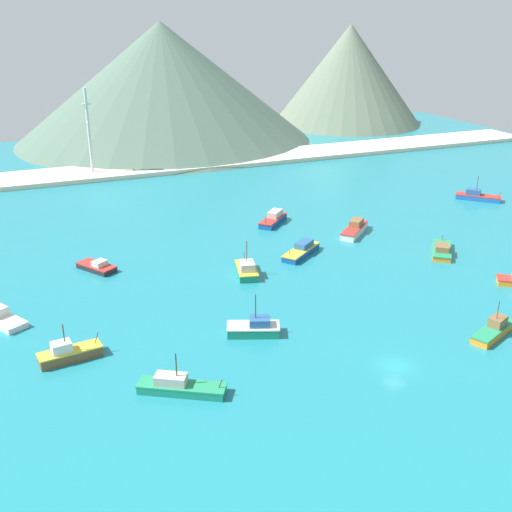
{
  "coord_description": "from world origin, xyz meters",
  "views": [
    {
      "loc": [
        -42.5,
        -56.3,
        42.69
      ],
      "look_at": [
        -3.94,
        37.23,
        1.95
      ],
      "focal_mm": 43.5,
      "sensor_mm": 36.0,
      "label": 1
    }
  ],
  "objects_px": {
    "fishing_boat_10": "(97,267)",
    "fishing_boat_13": "(477,196)",
    "fishing_boat_6": "(273,219)",
    "radio_tower": "(89,132)",
    "fishing_boat_2": "(247,270)",
    "fishing_boat_8": "(494,330)",
    "fishing_boat_5": "(302,250)",
    "fishing_boat_14": "(355,229)",
    "fishing_boat_4": "(179,386)",
    "fishing_boat_3": "(442,250)",
    "fishing_boat_1": "(254,328)",
    "fishing_boat_7": "(69,353)"
  },
  "relations": [
    {
      "from": "fishing_boat_14",
      "to": "fishing_boat_3",
      "type": "bearing_deg",
      "value": -59.43
    },
    {
      "from": "fishing_boat_4",
      "to": "fishing_boat_7",
      "type": "height_order",
      "value": "fishing_boat_4"
    },
    {
      "from": "fishing_boat_6",
      "to": "fishing_boat_1",
      "type": "bearing_deg",
      "value": -117.05
    },
    {
      "from": "fishing_boat_5",
      "to": "radio_tower",
      "type": "relative_size",
      "value": 0.42
    },
    {
      "from": "fishing_boat_3",
      "to": "fishing_boat_7",
      "type": "relative_size",
      "value": 1.16
    },
    {
      "from": "fishing_boat_2",
      "to": "fishing_boat_13",
      "type": "relative_size",
      "value": 0.86
    },
    {
      "from": "fishing_boat_1",
      "to": "radio_tower",
      "type": "xyz_separation_m",
      "value": [
        -7.29,
        97.85,
        10.93
      ]
    },
    {
      "from": "fishing_boat_1",
      "to": "fishing_boat_4",
      "type": "bearing_deg",
      "value": -144.56
    },
    {
      "from": "fishing_boat_6",
      "to": "fishing_boat_8",
      "type": "height_order",
      "value": "fishing_boat_8"
    },
    {
      "from": "fishing_boat_2",
      "to": "fishing_boat_14",
      "type": "xyz_separation_m",
      "value": [
        27.92,
        11.16,
        -0.03
      ]
    },
    {
      "from": "fishing_boat_3",
      "to": "fishing_boat_6",
      "type": "height_order",
      "value": "fishing_boat_6"
    },
    {
      "from": "radio_tower",
      "to": "fishing_boat_13",
      "type": "bearing_deg",
      "value": -35.47
    },
    {
      "from": "fishing_boat_5",
      "to": "fishing_boat_14",
      "type": "relative_size",
      "value": 1.03
    },
    {
      "from": "fishing_boat_1",
      "to": "fishing_boat_10",
      "type": "distance_m",
      "value": 35.78
    },
    {
      "from": "fishing_boat_2",
      "to": "radio_tower",
      "type": "bearing_deg",
      "value": 100.1
    },
    {
      "from": "fishing_boat_3",
      "to": "fishing_boat_5",
      "type": "distance_m",
      "value": 26.17
    },
    {
      "from": "fishing_boat_1",
      "to": "fishing_boat_4",
      "type": "height_order",
      "value": "fishing_boat_1"
    },
    {
      "from": "fishing_boat_3",
      "to": "fishing_boat_5",
      "type": "xyz_separation_m",
      "value": [
        -24.42,
        9.4,
        0.13
      ]
    },
    {
      "from": "fishing_boat_5",
      "to": "fishing_boat_13",
      "type": "relative_size",
      "value": 1.04
    },
    {
      "from": "fishing_boat_13",
      "to": "fishing_boat_14",
      "type": "relative_size",
      "value": 0.99
    },
    {
      "from": "fishing_boat_5",
      "to": "radio_tower",
      "type": "distance_m",
      "value": 78.87
    },
    {
      "from": "fishing_boat_8",
      "to": "fishing_boat_14",
      "type": "relative_size",
      "value": 0.96
    },
    {
      "from": "fishing_boat_1",
      "to": "fishing_boat_3",
      "type": "xyz_separation_m",
      "value": [
        43.87,
        15.08,
        -0.26
      ]
    },
    {
      "from": "fishing_boat_6",
      "to": "radio_tower",
      "type": "xyz_separation_m",
      "value": [
        -29.22,
        54.92,
        10.96
      ]
    },
    {
      "from": "fishing_boat_7",
      "to": "fishing_boat_13",
      "type": "distance_m",
      "value": 105.38
    },
    {
      "from": "fishing_boat_2",
      "to": "fishing_boat_8",
      "type": "relative_size",
      "value": 0.88
    },
    {
      "from": "fishing_boat_2",
      "to": "fishing_boat_3",
      "type": "bearing_deg",
      "value": -7.06
    },
    {
      "from": "fishing_boat_13",
      "to": "fishing_boat_1",
      "type": "bearing_deg",
      "value": -151.43
    },
    {
      "from": "fishing_boat_5",
      "to": "radio_tower",
      "type": "bearing_deg",
      "value": 110.02
    },
    {
      "from": "fishing_boat_4",
      "to": "fishing_boat_5",
      "type": "distance_m",
      "value": 47.53
    },
    {
      "from": "fishing_boat_5",
      "to": "fishing_boat_10",
      "type": "height_order",
      "value": "fishing_boat_5"
    },
    {
      "from": "fishing_boat_3",
      "to": "fishing_boat_13",
      "type": "height_order",
      "value": "fishing_boat_13"
    },
    {
      "from": "fishing_boat_10",
      "to": "fishing_boat_13",
      "type": "relative_size",
      "value": 0.83
    },
    {
      "from": "fishing_boat_2",
      "to": "radio_tower",
      "type": "height_order",
      "value": "radio_tower"
    },
    {
      "from": "fishing_boat_13",
      "to": "fishing_boat_4",
      "type": "bearing_deg",
      "value": -150.29
    },
    {
      "from": "fishing_boat_10",
      "to": "radio_tower",
      "type": "relative_size",
      "value": 0.33
    },
    {
      "from": "fishing_boat_2",
      "to": "fishing_boat_13",
      "type": "height_order",
      "value": "fishing_boat_2"
    },
    {
      "from": "fishing_boat_1",
      "to": "fishing_boat_14",
      "type": "relative_size",
      "value": 0.83
    },
    {
      "from": "fishing_boat_5",
      "to": "fishing_boat_1",
      "type": "bearing_deg",
      "value": -128.47
    },
    {
      "from": "fishing_boat_2",
      "to": "fishing_boat_10",
      "type": "relative_size",
      "value": 1.03
    },
    {
      "from": "fishing_boat_10",
      "to": "fishing_boat_13",
      "type": "xyz_separation_m",
      "value": [
        90.46,
        8.52,
        0.23
      ]
    },
    {
      "from": "fishing_boat_4",
      "to": "fishing_boat_14",
      "type": "distance_m",
      "value": 62.94
    },
    {
      "from": "fishing_boat_7",
      "to": "fishing_boat_2",
      "type": "bearing_deg",
      "value": 28.08
    },
    {
      "from": "fishing_boat_6",
      "to": "fishing_boat_14",
      "type": "relative_size",
      "value": 0.9
    },
    {
      "from": "fishing_boat_4",
      "to": "fishing_boat_14",
      "type": "height_order",
      "value": "fishing_boat_4"
    },
    {
      "from": "fishing_boat_4",
      "to": "fishing_boat_10",
      "type": "xyz_separation_m",
      "value": [
        -3.14,
        41.3,
        -0.17
      ]
    },
    {
      "from": "fishing_boat_5",
      "to": "radio_tower",
      "type": "xyz_separation_m",
      "value": [
        -26.74,
        73.37,
        11.06
      ]
    },
    {
      "from": "fishing_boat_13",
      "to": "fishing_boat_2",
      "type": "bearing_deg",
      "value": -163.05
    },
    {
      "from": "fishing_boat_5",
      "to": "fishing_boat_10",
      "type": "relative_size",
      "value": 1.25
    },
    {
      "from": "fishing_boat_1",
      "to": "fishing_boat_10",
      "type": "bearing_deg",
      "value": 117.9
    }
  ]
}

